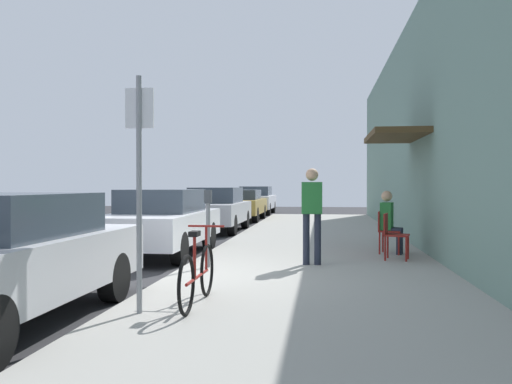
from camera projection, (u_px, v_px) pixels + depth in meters
ground_plane at (170, 281)px, 8.60m from camera, size 60.00×60.00×0.00m
sidewalk_slab at (315, 262)px, 10.31m from camera, size 4.50×32.00×0.12m
building_facade at (445, 116)px, 10.00m from camera, size 1.40×32.00×5.62m
parked_car_1 at (161, 221)px, 11.79m from camera, size 1.80×4.40×1.43m
parked_car_2 at (216, 209)px, 17.85m from camera, size 1.80×4.40×1.45m
parked_car_3 at (241, 204)px, 23.46m from camera, size 1.80×4.40×1.33m
parked_car_4 at (256, 200)px, 28.64m from camera, size 1.80×4.40×1.46m
parking_meter at (208, 222)px, 9.28m from camera, size 0.12×0.10×1.32m
street_sign at (139, 175)px, 5.94m from camera, size 0.32×0.06×2.60m
bicycle_0 at (198, 274)px, 6.34m from camera, size 0.46×1.71×0.90m
cafe_chair_0 at (392, 233)px, 10.21m from camera, size 0.53×0.53×0.87m
cafe_chair_1 at (387, 229)px, 11.13m from camera, size 0.54×0.54×0.87m
seated_patron_1 at (390, 220)px, 11.11m from camera, size 0.50×0.45×1.29m
pedestrian_standing at (312, 208)px, 9.56m from camera, size 0.36×0.22×1.70m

